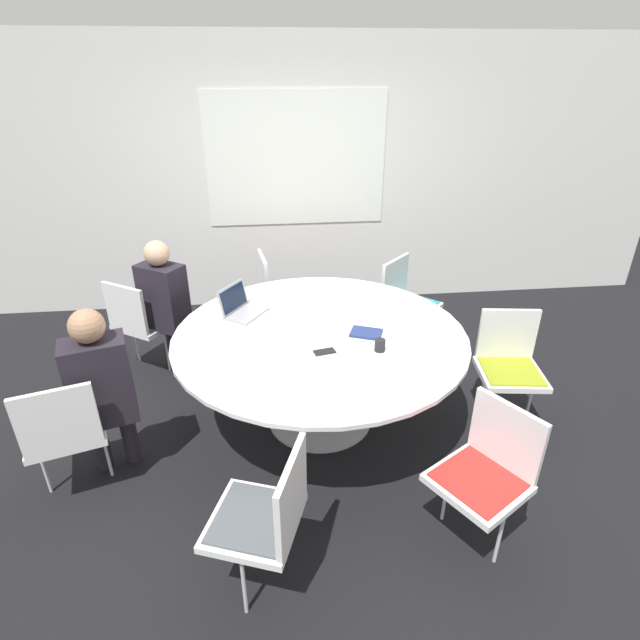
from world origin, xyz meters
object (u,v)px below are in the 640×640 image
cell_phone (324,352)px  spiral_notebook (366,333)px  person_0 (165,299)px  person_1 (101,384)px  chair_2 (267,513)px  laptop (240,307)px  chair_1 (64,428)px  chair_3 (487,467)px  chair_0 (140,318)px  chair_5 (406,298)px  chair_6 (277,289)px  coffee_cup (380,345)px  chair_4 (509,360)px

cell_phone → spiral_notebook: bearing=33.3°
person_0 → person_1: same height
chair_2 → laptop: laptop is taller
chair_1 → cell_phone: 1.62m
chair_3 → cell_phone: (-0.77, 0.87, 0.25)m
laptop → cell_phone: bearing=-105.4°
chair_0 → cell_phone: size_ratio=5.58×
chair_0 → chair_3: 2.97m
chair_0 → spiral_notebook: chair_0 is taller
chair_0 → chair_5: size_ratio=1.00×
chair_3 → laptop: 2.02m
cell_phone → person_0: bearing=138.0°
chair_5 → person_1: size_ratio=0.71×
chair_5 → chair_0: bearing=-41.7°
cell_phone → chair_3: bearing=-48.4°
chair_6 → laptop: (-0.30, -0.98, 0.30)m
chair_2 → person_1: person_1 is taller
chair_3 → chair_6: (-1.03, 2.48, 0.00)m
chair_5 → coffee_cup: (-0.55, -1.31, 0.28)m
chair_6 → person_0: 1.09m
cell_phone → chair_2: bearing=-110.8°
chair_5 → coffee_cup: bearing=21.6°
chair_6 → spiral_notebook: chair_6 is taller
chair_0 → laptop: laptop is taller
chair_0 → chair_2: (1.03, -2.17, 0.00)m
chair_0 → chair_1: (-0.15, -1.41, 0.00)m
person_0 → coffee_cup: (1.54, -1.08, 0.09)m
chair_5 → chair_6: same height
person_1 → laptop: person_1 is taller
chair_6 → coffee_cup: chair_6 is taller
chair_0 → person_0: person_0 is taller
spiral_notebook → chair_4: bearing=-3.5°
chair_6 → laptop: bearing=-25.0°
chair_3 → chair_4: 1.18m
laptop → coffee_cup: size_ratio=4.78×
chair_1 → person_0: bearing=56.9°
chair_1 → chair_5: bearing=15.5°
chair_1 → chair_6: bearing=38.3°
person_1 → chair_5: bearing=15.2°
chair_0 → spiral_notebook: bearing=5.7°
person_1 → chair_2: bearing=-60.1°
person_0 → chair_5: bearing=39.6°
chair_6 → cell_phone: 1.65m
chair_3 → person_0: person_0 is taller
chair_1 → chair_5: size_ratio=1.00×
person_1 → laptop: 1.12m
chair_3 → spiral_notebook: (-0.45, 1.08, 0.25)m
chair_0 → chair_4: same height
chair_2 → chair_5: bearing=-9.4°
chair_5 → person_0: (-2.09, -0.23, 0.20)m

